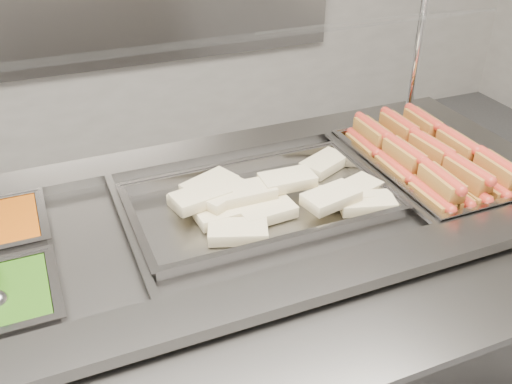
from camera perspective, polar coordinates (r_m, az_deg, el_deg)
name	(u,v)px	position (r m, az deg, el deg)	size (l,w,h in m)	color
steam_counter	(241,324)	(1.83, -1.49, -13.10)	(1.90, 0.85, 0.90)	gray
tray_rail	(330,348)	(1.22, 7.42, -15.18)	(1.81, 0.39, 0.05)	gray
sneeze_guard	(207,47)	(1.58, -4.91, 14.24)	(1.66, 0.31, 0.44)	silver
pan_hotdogs	(427,172)	(1.85, 16.73, 1.92)	(0.35, 0.56, 0.10)	gray
pan_wraps	(259,206)	(1.58, 0.34, -1.45)	(0.69, 0.41, 0.07)	gray
hotdogs_in_buns	(428,159)	(1.82, 16.84, 3.18)	(0.31, 0.52, 0.12)	#95571F
tortilla_wraps	(274,196)	(1.56, 1.77, -0.41)	(0.60, 0.38, 0.07)	beige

